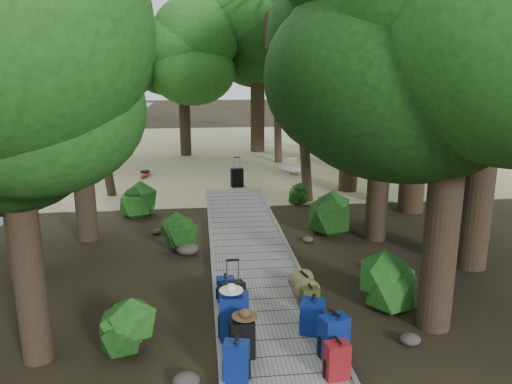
{
  "coord_description": "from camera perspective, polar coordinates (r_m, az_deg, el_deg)",
  "views": [
    {
      "loc": [
        -1.18,
        -10.86,
        4.53
      ],
      "look_at": [
        0.4,
        3.04,
        1.0
      ],
      "focal_mm": 35.0,
      "sensor_mm": 36.0,
      "label": 1
    }
  ],
  "objects": [
    {
      "name": "tree_left_a",
      "position": [
        7.95,
        -25.85,
        3.73
      ],
      "size": [
        3.94,
        3.94,
        6.57
      ],
      "primitive_type": null,
      "color": "black",
      "rests_on": "ground"
    },
    {
      "name": "sun_lounger",
      "position": [
        21.74,
        4.07,
        2.93
      ],
      "size": [
        1.22,
        1.87,
        0.58
      ],
      "primitive_type": null,
      "rotation": [
        0.0,
        0.0,
        0.4
      ],
      "color": "silver",
      "rests_on": "sand_beach"
    },
    {
      "name": "backpack_left_b",
      "position": [
        8.04,
        -1.62,
        -16.18
      ],
      "size": [
        0.4,
        0.3,
        0.7
      ],
      "primitive_type": null,
      "rotation": [
        0.0,
        0.0,
        0.08
      ],
      "color": "black",
      "rests_on": "boardwalk"
    },
    {
      "name": "hat_white",
      "position": [
        8.22,
        -2.86,
        -10.76
      ],
      "size": [
        0.4,
        0.4,
        0.13
      ],
      "primitive_type": null,
      "color": "silver",
      "rests_on": "backpack_left_c"
    },
    {
      "name": "rock_right_c",
      "position": [
        13.33,
        5.91,
        -5.41
      ],
      "size": [
        0.29,
        0.26,
        0.16
      ],
      "primitive_type": null,
      "color": "#4C473F",
      "rests_on": "ground"
    },
    {
      "name": "tree_left_b",
      "position": [
        11.39,
        -27.11,
        12.12
      ],
      "size": [
        4.91,
        4.91,
        8.85
      ],
      "primitive_type": null,
      "color": "black",
      "rests_on": "ground"
    },
    {
      "name": "palm_left_a",
      "position": [
        18.17,
        -17.68,
        10.18
      ],
      "size": [
        4.37,
        4.37,
        6.95
      ],
      "primitive_type": null,
      "color": "#134414",
      "rests_on": "ground"
    },
    {
      "name": "kayak",
      "position": [
        21.59,
        -12.58,
        2.17
      ],
      "size": [
        0.82,
        2.99,
        0.3
      ],
      "primitive_type": "ellipsoid",
      "rotation": [
        0.0,
        0.0,
        -0.06
      ],
      "color": "#A40E18",
      "rests_on": "sand_beach"
    },
    {
      "name": "palm_right_c",
      "position": [
        24.11,
        3.24,
        12.75
      ],
      "size": [
        4.95,
        4.95,
        7.88
      ],
      "primitive_type": null,
      "color": "#134414",
      "rests_on": "ground"
    },
    {
      "name": "backpack_right_a",
      "position": [
        7.69,
        9.22,
        -18.27
      ],
      "size": [
        0.38,
        0.29,
        0.62
      ],
      "primitive_type": null,
      "rotation": [
        0.0,
        0.0,
        0.15
      ],
      "color": "maroon",
      "rests_on": "boardwalk"
    },
    {
      "name": "rock_right_d",
      "position": [
        16.02,
        9.19,
        -1.78
      ],
      "size": [
        0.64,
        0.58,
        0.35
      ],
      "primitive_type": null,
      "color": "#4C473F",
      "rests_on": "ground"
    },
    {
      "name": "rock_right_b",
      "position": [
        11.68,
        14.25,
        -8.45
      ],
      "size": [
        0.46,
        0.41,
        0.25
      ],
      "primitive_type": null,
      "color": "#4C473F",
      "rests_on": "ground"
    },
    {
      "name": "rock_left_d",
      "position": [
        14.16,
        -11.29,
        -4.46
      ],
      "size": [
        0.26,
        0.24,
        0.14
      ],
      "primitive_type": null,
      "color": "#4C473F",
      "rests_on": "ground"
    },
    {
      "name": "shrub_right_a",
      "position": [
        9.91,
        14.95,
        -10.31
      ],
      "size": [
        1.12,
        1.12,
        1.0
      ],
      "primitive_type": null,
      "color": "#1A4514",
      "rests_on": "ground"
    },
    {
      "name": "tree_back_a",
      "position": [
        26.06,
        -8.3,
        13.01
      ],
      "size": [
        4.7,
        4.7,
        8.14
      ],
      "primitive_type": null,
      "color": "black",
      "rests_on": "ground"
    },
    {
      "name": "boardwalk",
      "position": [
        12.72,
        -0.75,
        -6.4
      ],
      "size": [
        2.0,
        12.0,
        0.12
      ],
      "primitive_type": "cube",
      "color": "gray",
      "rests_on": "ground"
    },
    {
      "name": "suitcase_on_boardwalk",
      "position": [
        9.22,
        -2.64,
        -12.17
      ],
      "size": [
        0.47,
        0.35,
        0.64
      ],
      "primitive_type": null,
      "rotation": [
        0.0,
        0.0,
        0.32
      ],
      "color": "black",
      "rests_on": "boardwalk"
    },
    {
      "name": "backpack_right_b",
      "position": [
        8.11,
        8.87,
        -15.8
      ],
      "size": [
        0.5,
        0.42,
        0.76
      ],
      "primitive_type": null,
      "rotation": [
        0.0,
        0.0,
        0.33
      ],
      "color": "navy",
      "rests_on": "boardwalk"
    },
    {
      "name": "duffel_right_khaki",
      "position": [
        10.1,
        5.49,
        -10.49
      ],
      "size": [
        0.54,
        0.7,
        0.41
      ],
      "primitive_type": null,
      "rotation": [
        0.0,
        0.0,
        0.24
      ],
      "color": "olive",
      "rests_on": "boardwalk"
    },
    {
      "name": "shrub_left_c",
      "position": [
        15.86,
        -13.36,
        -0.88
      ],
      "size": [
        1.15,
        1.15,
        1.04
      ],
      "primitive_type": null,
      "color": "#1A4514",
      "rests_on": "ground"
    },
    {
      "name": "tree_right_f",
      "position": [
        21.87,
        13.43,
        14.1
      ],
      "size": [
        5.2,
        5.2,
        9.29
      ],
      "primitive_type": null,
      "color": "black",
      "rests_on": "ground"
    },
    {
      "name": "palm_right_a",
      "position": [
        17.1,
        6.58,
        12.53
      ],
      "size": [
        4.77,
        4.77,
        8.13
      ],
      "primitive_type": null,
      "color": "#134414",
      "rests_on": "ground"
    },
    {
      "name": "tree_right_a",
      "position": [
        8.7,
        21.78,
        10.73
      ],
      "size": [
        4.99,
        4.99,
        8.31
      ],
      "primitive_type": null,
      "color": "black",
      "rests_on": "ground"
    },
    {
      "name": "lone_suitcase_on_sand",
      "position": [
        19.17,
        -2.18,
        1.65
      ],
      "size": [
        0.5,
        0.36,
        0.71
      ],
      "primitive_type": null,
      "rotation": [
        0.0,
        0.0,
        0.24
      ],
      "color": "black",
      "rests_on": "sand_beach"
    },
    {
      "name": "shrub_left_b",
      "position": [
        12.61,
        -9.22,
        -4.89
      ],
      "size": [
        1.0,
        1.0,
        0.9
      ],
      "primitive_type": null,
      "color": "#1A4514",
      "rests_on": "ground"
    },
    {
      "name": "shrub_right_c",
      "position": [
        16.79,
        5.47,
        -0.41
      ],
      "size": [
        0.72,
        0.72,
        0.64
      ],
      "primitive_type": null,
      "color": "#1A4514",
      "rests_on": "ground"
    },
    {
      "name": "backpack_left_a",
      "position": [
        7.53,
        -2.26,
        -18.58
      ],
      "size": [
        0.41,
        0.33,
        0.67
      ],
      "primitive_type": null,
      "rotation": [
        0.0,
        0.0,
        -0.23
      ],
      "color": "navy",
      "rests_on": "boardwalk"
    },
    {
      "name": "hat_brown",
      "position": [
        7.83,
        -1.27,
        -13.62
      ],
      "size": [
        0.41,
        0.41,
        0.12
      ],
      "primitive_type": null,
      "color": "#51351E",
      "rests_on": "backpack_left_b"
    },
    {
      "name": "rock_left_b",
      "position": [
        9.64,
        -13.2,
        -13.67
      ],
      "size": [
        0.32,
        0.29,
        0.18
      ],
      "primitive_type": null,
      "color": "#4C473F",
      "rests_on": "ground"
    },
    {
      "name": "tree_back_d",
      "position": [
        25.31,
        -17.89,
        12.78
      ],
      "size": [
        5.05,
        5.05,
        8.42
      ],
      "primitive_type": null,
      "color": "black",
      "rests_on": "ground"
    },
    {
      "name": "tree_right_c",
      "position": [
        13.19,
        14.45,
        11.81
      ],
      "size": [
        4.72,
        4.72,
        8.18
      ],
      "primitive_type": null,
      "color": "black",
      "rests_on": "ground"
    },
    {
      "name": "backpack_left_c",
      "position": [
        8.47,
        -2.47,
        -13.77
      ],
      "size": [
        0.51,
        0.39,
        0.88
      ],
      "primitive_type": null,
      "rotation": [
        0.0,
        0.0,
        -0.1
      ],
      "color": "navy",
      "rests_on": "boardwalk"
    },
    {
      "name": "ground",
      "position": [
        11.82,
        -0.26,
        -8.36
      ],
      "size": [
        120.0,
        120.0,
        0.0
      ],
      "primitive_type": "plane",
      "color": "#2C2416",
      "rests_on": "ground"
    },
    {
      "name": "tree_right_e",
      "position": [
        18.49,
        11.12,
        15.19
      ],
      "size": [
        5.49,
        5.49,
        9.88
      ],
      "primitive_type": null,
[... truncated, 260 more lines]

